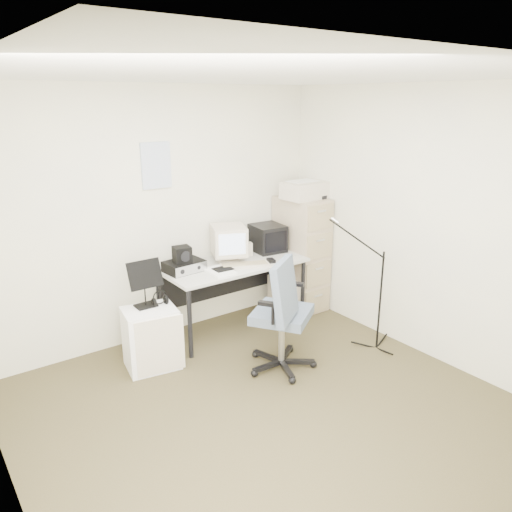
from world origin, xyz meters
TOP-DOWN VIEW (x-y plane):
  - floor at (0.00, 0.00)m, footprint 3.60×3.60m
  - ceiling at (0.00, 0.00)m, footprint 3.60×3.60m
  - wall_back at (0.00, 1.80)m, footprint 3.60×0.02m
  - wall_right at (1.80, 0.00)m, footprint 0.02×3.60m
  - wall_calendar at (-0.02, 1.79)m, footprint 0.30×0.02m
  - filing_cabinet at (1.58, 1.48)m, footprint 0.40×0.60m
  - printer at (1.58, 1.44)m, footprint 0.49×0.34m
  - desk at (0.63, 1.45)m, footprint 1.50×0.70m
  - crt_monitor at (0.63, 1.55)m, footprint 0.45×0.46m
  - crt_tv at (1.18, 1.59)m, footprint 0.36×0.38m
  - desk_speaker at (0.91, 1.58)m, footprint 0.09×0.09m
  - keyboard at (0.66, 1.29)m, footprint 0.53×0.35m
  - mouse at (0.97, 1.25)m, footprint 0.09×0.12m
  - radio_receiver at (0.09, 1.53)m, footprint 0.39×0.29m
  - radio_speaker at (0.06, 1.50)m, footprint 0.18×0.17m
  - papers at (0.36, 1.30)m, footprint 0.23×0.31m
  - pc_tower at (1.32, 1.44)m, footprint 0.22×0.45m
  - office_chair at (0.51, 0.50)m, footprint 0.88×0.88m
  - side_cart at (-0.44, 1.21)m, footprint 0.51×0.44m
  - music_stand at (-0.43, 1.29)m, footprint 0.31×0.17m
  - headphones at (-0.31, 1.24)m, footprint 0.19×0.19m
  - mic_stand at (1.51, 0.24)m, footprint 0.03×0.03m

SIDE VIEW (x-z plane):
  - floor at x=0.00m, z-range -0.01..0.00m
  - pc_tower at x=1.32m, z-range 0.00..0.41m
  - side_cart at x=-0.44m, z-range 0.00..0.57m
  - desk at x=0.63m, z-range 0.00..0.73m
  - office_chair at x=0.51m, z-range 0.00..1.10m
  - headphones at x=-0.31m, z-range 0.60..0.63m
  - filing_cabinet at x=1.58m, z-range 0.00..1.30m
  - mic_stand at x=1.51m, z-range 0.00..1.30m
  - papers at x=0.36m, z-range 0.73..0.75m
  - keyboard at x=0.66m, z-range 0.73..0.76m
  - mouse at x=0.97m, z-range 0.73..0.76m
  - radio_receiver at x=0.09m, z-range 0.73..0.84m
  - music_stand at x=-0.43m, z-range 0.57..1.02m
  - desk_speaker at x=0.91m, z-range 0.73..0.87m
  - crt_tv at x=1.18m, z-range 0.73..1.03m
  - radio_speaker at x=0.06m, z-range 0.84..0.99m
  - crt_monitor at x=0.63m, z-range 0.73..1.11m
  - wall_back at x=0.00m, z-range 0.00..2.50m
  - wall_right at x=1.80m, z-range 0.00..2.50m
  - printer at x=1.58m, z-range 1.30..1.49m
  - wall_calendar at x=-0.02m, z-range 1.53..1.97m
  - ceiling at x=0.00m, z-range 2.50..2.50m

